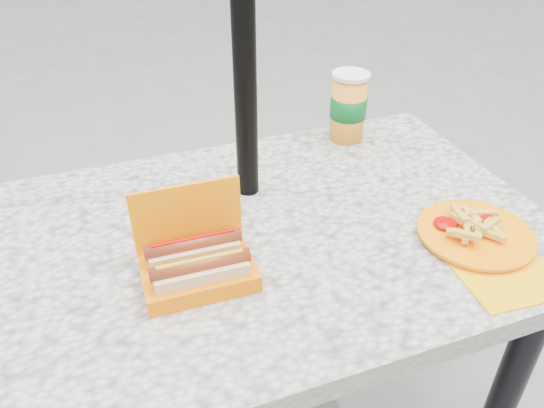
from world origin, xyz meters
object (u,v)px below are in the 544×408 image
object	(u,v)px
fries_plate	(477,235)
soda_cup	(348,106)
umbrella_pole	(244,45)
hotdog_box	(197,263)

from	to	relation	value
fries_plate	soda_cup	world-z (taller)	soda_cup
umbrella_pole	hotdog_box	bearing A→B (deg)	-125.45
umbrella_pole	fries_plate	xyz separation A→B (m)	(0.39, -0.35, -0.34)
umbrella_pole	soda_cup	xyz separation A→B (m)	(0.34, 0.16, -0.25)
umbrella_pole	soda_cup	world-z (taller)	umbrella_pole
fries_plate	soda_cup	bearing A→B (deg)	95.17
hotdog_box	fries_plate	world-z (taller)	hotdog_box
umbrella_pole	hotdog_box	xyz separation A→B (m)	(-0.19, -0.26, -0.31)
soda_cup	umbrella_pole	bearing A→B (deg)	-154.81
hotdog_box	soda_cup	bearing A→B (deg)	40.40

